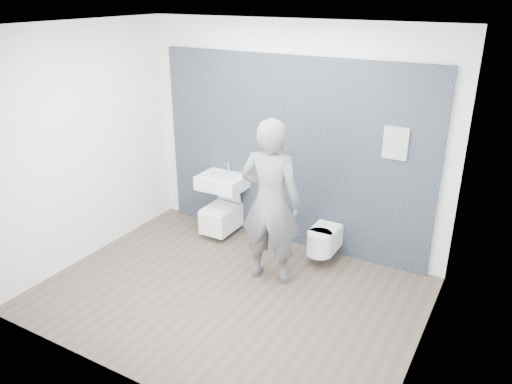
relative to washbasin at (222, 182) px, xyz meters
The scene contains 8 objects.
ground 1.67m from the washbasin, 54.59° to the right, with size 4.00×4.00×0.00m, color brown.
room_shell 1.79m from the washbasin, 54.59° to the right, with size 4.00×4.00×4.00m.
tile_wall 1.17m from the washbasin, 16.44° to the left, with size 3.60×0.06×2.40m, color black.
washbasin is the anchor object (origin of this frame).
toilet_square 0.49m from the washbasin, 90.00° to the right, with size 0.37×0.54×0.73m.
toilet_rounded 1.54m from the washbasin, ahead, with size 0.31×0.54×0.29m.
info_placard 2.29m from the washbasin, ahead, with size 0.27×0.03×0.37m, color silver.
visitor 1.29m from the washbasin, 32.03° to the right, with size 0.69×0.45×1.89m, color slate.
Camera 1 is at (2.55, -3.88, 3.12)m, focal length 35.00 mm.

